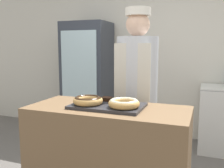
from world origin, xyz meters
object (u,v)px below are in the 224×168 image
at_px(serving_tray, 108,106).
at_px(beverage_fridge, 87,79).
at_px(brownie_back_right, 120,100).
at_px(donut_light_glaze, 124,103).
at_px(brownie_back_left, 107,99).
at_px(baker_person, 137,94).
at_px(donut_chocolate_glaze, 88,100).

bearing_deg(serving_tray, beverage_fridge, 120.92).
xyz_separation_m(brownie_back_right, beverage_fridge, (-1.12, 1.64, -0.06)).
bearing_deg(donut_light_glaze, brownie_back_left, 140.74).
relative_size(brownie_back_left, baker_person, 0.05).
bearing_deg(brownie_back_right, donut_chocolate_glaze, -140.74).
bearing_deg(donut_light_glaze, brownie_back_right, 117.35).
height_order(serving_tray, brownie_back_right, brownie_back_right).
distance_m(serving_tray, donut_light_glaze, 0.17).
bearing_deg(baker_person, serving_tray, -99.54).
height_order(brownie_back_left, beverage_fridge, beverage_fridge).
bearing_deg(donut_light_glaze, serving_tray, 162.83).
height_order(donut_chocolate_glaze, brownie_back_left, donut_chocolate_glaze).
bearing_deg(serving_tray, donut_chocolate_glaze, -162.83).
height_order(donut_chocolate_glaze, donut_light_glaze, same).
height_order(serving_tray, baker_person, baker_person).
bearing_deg(brownie_back_left, serving_tray, -64.22).
height_order(donut_chocolate_glaze, brownie_back_right, donut_chocolate_glaze).
distance_m(donut_light_glaze, baker_person, 0.61).
xyz_separation_m(donut_light_glaze, baker_person, (-0.06, 0.61, -0.04)).
relative_size(donut_chocolate_glaze, brownie_back_left, 2.94).
height_order(baker_person, beverage_fridge, beverage_fridge).
relative_size(serving_tray, beverage_fridge, 0.32).
distance_m(brownie_back_left, beverage_fridge, 1.92).
bearing_deg(baker_person, beverage_fridge, 133.70).
bearing_deg(serving_tray, donut_light_glaze, -17.17).
bearing_deg(beverage_fridge, serving_tray, -59.08).
bearing_deg(beverage_fridge, brownie_back_left, -58.69).
bearing_deg(brownie_back_right, serving_tray, -115.78).
bearing_deg(brownie_back_right, baker_person, 85.88).
relative_size(brownie_back_left, beverage_fridge, 0.05).
distance_m(brownie_back_left, baker_person, 0.46).
height_order(brownie_back_right, beverage_fridge, beverage_fridge).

